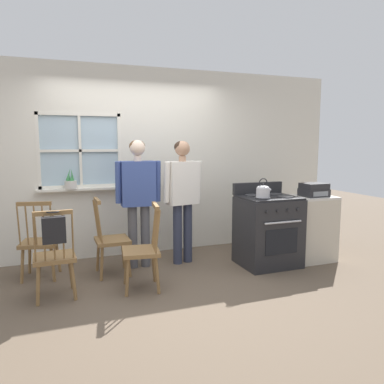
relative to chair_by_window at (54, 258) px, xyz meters
name	(u,v)px	position (x,y,z in m)	size (l,w,h in m)	color
ground_plane	(164,285)	(1.16, -0.08, -0.44)	(16.00, 16.00, 0.00)	brown
wall_back	(138,163)	(1.20, 1.32, 0.90)	(6.40, 0.16, 2.70)	silver
chair_by_window	(54,258)	(0.00, 0.00, 0.00)	(0.43, 0.42, 0.96)	olive
chair_near_wall	(111,240)	(0.65, 0.51, 0.00)	(0.41, 0.43, 0.96)	olive
chair_center_cluster	(143,251)	(0.92, -0.08, 0.00)	(0.46, 0.47, 0.96)	olive
chair_near_stove	(39,243)	(-0.16, 0.67, 0.00)	(0.49, 0.48, 0.96)	olive
person_elderly_left	(138,191)	(1.05, 0.67, 0.57)	(0.59, 0.23, 1.66)	#4C4C51
person_teen_center	(183,190)	(1.64, 0.64, 0.57)	(0.58, 0.29, 1.65)	#2D3347
stove	(268,230)	(2.68, 0.16, 0.04)	(0.75, 0.68, 1.08)	#232326
kettle	(263,191)	(2.51, 0.03, 0.59)	(0.21, 0.17, 0.25)	#B7B7BC
potted_plant	(71,183)	(0.24, 1.23, 0.65)	(0.16, 0.16, 0.28)	beige
handbag	(54,229)	(0.01, -0.23, 0.35)	(0.22, 0.19, 0.31)	black
side_counter	(311,228)	(3.37, 0.14, 0.01)	(0.55, 0.50, 0.90)	beige
stereo	(314,190)	(3.37, 0.12, 0.55)	(0.34, 0.29, 0.18)	#232326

